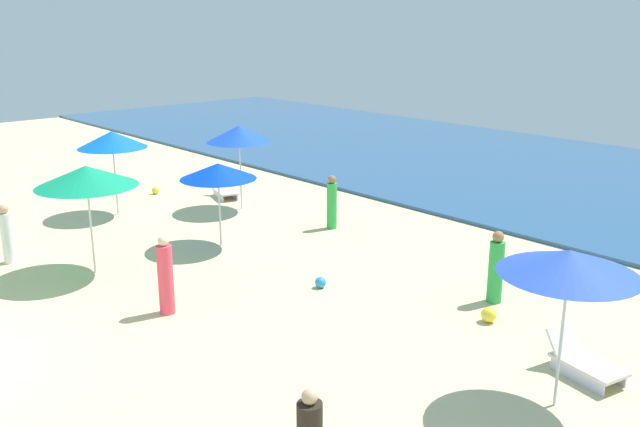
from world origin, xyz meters
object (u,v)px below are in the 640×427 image
(umbrella_3, at_px, (239,134))
(beach_ball_2, at_px, (320,282))
(beachgoer_0, at_px, (166,277))
(beachgoer_3, at_px, (332,203))
(beachgoer_1, at_px, (496,269))
(beach_ball_1, at_px, (489,315))
(umbrella_5, at_px, (86,176))
(beach_ball_0, at_px, (155,190))
(umbrella_2, at_px, (112,140))
(lounge_chair_3_0, at_px, (224,190))
(umbrella_1, at_px, (569,263))
(lounge_chair_1_0, at_px, (583,361))
(umbrella_4, at_px, (218,171))
(beachgoer_4, at_px, (7,235))

(umbrella_3, relative_size, beach_ball_2, 10.37)
(beachgoer_0, bearing_deg, beach_ball_2, -90.64)
(beachgoer_3, bearing_deg, umbrella_3, -51.24)
(beach_ball_2, bearing_deg, beachgoer_1, 35.94)
(beachgoer_0, bearing_deg, beach_ball_1, -117.87)
(umbrella_5, bearing_deg, beachgoer_3, 79.95)
(beach_ball_0, bearing_deg, beachgoer_3, 14.43)
(umbrella_2, height_order, umbrella_3, umbrella_3)
(beach_ball_0, bearing_deg, lounge_chair_3_0, 37.46)
(lounge_chair_3_0, distance_m, beachgoer_0, 9.68)
(umbrella_2, distance_m, umbrella_3, 3.90)
(umbrella_2, xyz_separation_m, umbrella_3, (2.08, 3.30, 0.07))
(umbrella_1, distance_m, lounge_chair_1_0, 2.51)
(lounge_chair_1_0, bearing_deg, beachgoer_1, 73.07)
(umbrella_4, xyz_separation_m, beachgoer_3, (0.86, 3.35, -1.32))
(umbrella_3, relative_size, umbrella_4, 1.19)
(lounge_chair_1_0, xyz_separation_m, beachgoer_3, (-9.29, 2.69, 0.50))
(umbrella_5, distance_m, beachgoer_3, 7.12)
(beachgoer_4, bearing_deg, beach_ball_2, -53.76)
(lounge_chair_1_0, height_order, umbrella_2, umbrella_2)
(umbrella_2, height_order, umbrella_5, umbrella_5)
(lounge_chair_1_0, distance_m, beachgoer_1, 3.35)
(beachgoer_4, xyz_separation_m, beach_ball_1, (10.25, 6.06, -0.58))
(beachgoer_1, xyz_separation_m, beach_ball_2, (-3.16, -2.29, -0.64))
(beachgoer_3, bearing_deg, beachgoer_4, 5.01)
(umbrella_2, relative_size, lounge_chair_3_0, 1.91)
(lounge_chair_1_0, relative_size, beachgoer_1, 0.90)
(beachgoer_4, height_order, beach_ball_0, beachgoer_4)
(beachgoer_4, xyz_separation_m, beach_ball_0, (-3.82, 6.28, -0.62))
(umbrella_1, bearing_deg, beach_ball_0, 172.84)
(lounge_chair_1_0, distance_m, beachgoer_4, 13.75)
(umbrella_2, distance_m, lounge_chair_3_0, 4.33)
(beach_ball_0, bearing_deg, lounge_chair_1_0, -2.96)
(umbrella_5, xyz_separation_m, beachgoer_0, (3.30, 0.10, -1.62))
(umbrella_5, distance_m, beachgoer_4, 3.00)
(umbrella_2, height_order, beach_ball_0, umbrella_2)
(umbrella_5, bearing_deg, umbrella_2, 147.68)
(lounge_chair_1_0, height_order, beachgoer_4, beachgoer_4)
(umbrella_5, xyz_separation_m, beach_ball_1, (8.13, 4.75, -2.26))
(umbrella_2, relative_size, beach_ball_2, 10.10)
(beachgoer_4, bearing_deg, beachgoer_0, -75.11)
(umbrella_2, distance_m, umbrella_4, 4.83)
(lounge_chair_3_0, relative_size, beach_ball_0, 5.39)
(beachgoer_4, xyz_separation_m, beach_ball_2, (6.56, 4.74, -0.61))
(umbrella_3, height_order, beachgoer_4, umbrella_3)
(beachgoer_4, bearing_deg, umbrella_1, -71.49)
(umbrella_2, distance_m, beach_ball_1, 12.89)
(umbrella_1, xyz_separation_m, beach_ball_1, (-2.55, 1.87, -2.29))
(umbrella_1, height_order, umbrella_5, umbrella_5)
(umbrella_1, distance_m, beachgoer_3, 10.39)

